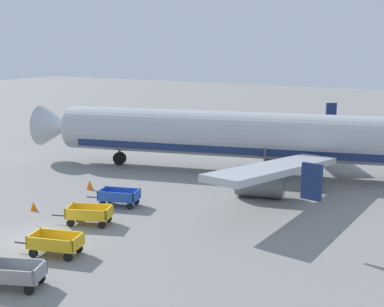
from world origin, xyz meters
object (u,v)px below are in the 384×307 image
(baggage_cart_second_in_row, at_px, (13,274))
(baggage_cart_third_in_row, at_px, (55,243))
(baggage_cart_fourth_in_row, at_px, (89,214))
(baggage_cart_far_end, at_px, (119,197))
(airplane, at_px, (251,136))
(traffic_cone_mid_apron, at_px, (90,185))
(traffic_cone_near_plane, at_px, (33,206))

(baggage_cart_second_in_row, distance_m, baggage_cart_third_in_row, 3.71)
(baggage_cart_fourth_in_row, relative_size, baggage_cart_far_end, 0.99)
(airplane, bearing_deg, traffic_cone_mid_apron, -126.40)
(airplane, height_order, baggage_cart_fourth_in_row, airplane)
(airplane, bearing_deg, baggage_cart_third_in_row, -92.37)
(airplane, distance_m, traffic_cone_mid_apron, 13.39)
(baggage_cart_far_end, relative_size, traffic_cone_near_plane, 6.42)
(baggage_cart_third_in_row, relative_size, baggage_cart_far_end, 1.00)
(baggage_cart_second_in_row, distance_m, traffic_cone_near_plane, 11.10)
(airplane, relative_size, baggage_cart_second_in_row, 10.44)
(baggage_cart_fourth_in_row, height_order, traffic_cone_mid_apron, baggage_cart_fourth_in_row)
(baggage_cart_third_in_row, height_order, traffic_cone_mid_apron, baggage_cart_third_in_row)
(baggage_cart_far_end, bearing_deg, baggage_cart_fourth_in_row, -77.43)
(airplane, relative_size, baggage_cart_far_end, 10.28)
(baggage_cart_fourth_in_row, bearing_deg, traffic_cone_mid_apron, 132.11)
(airplane, bearing_deg, baggage_cart_fourth_in_row, -98.99)
(traffic_cone_near_plane, bearing_deg, baggage_cart_far_end, 41.93)
(baggage_cart_fourth_in_row, bearing_deg, airplane, 81.01)
(baggage_cart_fourth_in_row, height_order, baggage_cart_far_end, same)
(baggage_cart_second_in_row, relative_size, baggage_cart_fourth_in_row, 1.00)
(baggage_cart_fourth_in_row, bearing_deg, baggage_cart_far_end, 102.57)
(baggage_cart_fourth_in_row, bearing_deg, baggage_cart_second_in_row, -70.15)
(baggage_cart_fourth_in_row, distance_m, traffic_cone_mid_apron, 7.76)
(baggage_cart_second_in_row, height_order, traffic_cone_mid_apron, baggage_cart_second_in_row)
(baggage_cart_third_in_row, distance_m, traffic_cone_near_plane, 7.94)
(traffic_cone_mid_apron, bearing_deg, airplane, 53.60)
(airplane, xyz_separation_m, baggage_cart_third_in_row, (-0.85, -20.62, -2.45))
(airplane, relative_size, traffic_cone_mid_apron, 54.89)
(baggage_cart_third_in_row, bearing_deg, baggage_cart_far_end, 107.61)
(airplane, distance_m, baggage_cart_third_in_row, 20.79)
(baggage_cart_third_in_row, bearing_deg, baggage_cart_fourth_in_row, 111.76)
(baggage_cart_second_in_row, height_order, baggage_cart_fourth_in_row, same)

